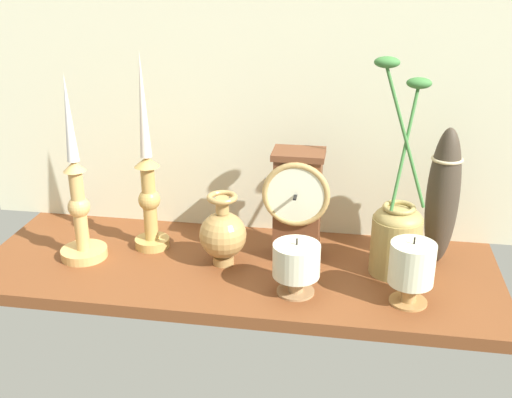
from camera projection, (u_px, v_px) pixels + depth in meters
ground_plane at (237, 270)px, 121.45cm from camera, size 100.00×36.00×2.40cm
back_wall at (253, 79)px, 125.58cm from camera, size 120.00×2.00×65.00cm
mantel_clock at (297, 203)px, 119.64cm from camera, size 12.77×9.91×21.90cm
candlestick_tall_left at (79, 205)px, 119.74cm from camera, size 9.10×9.10×36.54cm
candlestick_tall_center at (148, 184)px, 123.06cm from camera, size 7.04×7.04×39.98cm
brass_vase_bulbous at (223, 234)px, 118.78cm from camera, size 9.08×9.08×14.41cm
brass_vase_jar at (397, 231)px, 115.13cm from camera, size 11.02×9.32×40.26cm
pillar_candle_front at (296, 264)px, 109.21cm from camera, size 8.39×8.39×10.63cm
pillar_candle_near_clock at (412, 268)px, 105.65cm from camera, size 7.75×7.75×12.50cm
tall_ceramic_vase at (443, 197)px, 116.87cm from camera, size 6.13×6.13×27.17cm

